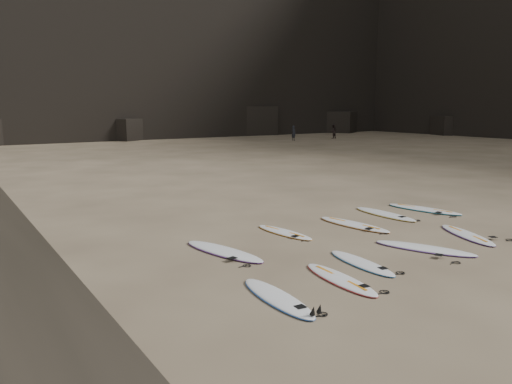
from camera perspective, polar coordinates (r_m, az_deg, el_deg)
ground at (r=13.15m, az=14.99°, el=-7.13°), size 240.00×240.00×0.00m
surfboard_0 at (r=10.04m, az=2.46°, el=-11.92°), size 0.73×2.46×0.09m
surfboard_1 at (r=11.18m, az=9.59°, el=-9.75°), size 0.77×2.42×0.09m
surfboard_2 at (r=12.36m, az=11.94°, el=-7.90°), size 0.74×2.31×0.08m
surfboard_3 at (r=14.00m, az=18.71°, el=-6.08°), size 1.68×2.67×0.10m
surfboard_4 at (r=15.85m, az=22.97°, el=-4.51°), size 1.49×2.53×0.09m
surfboard_5 at (r=13.03m, az=-3.74°, el=-6.73°), size 1.30×2.85×0.10m
surfboard_6 at (r=14.93m, az=3.24°, el=-4.59°), size 0.80×2.31×0.08m
surfboard_7 at (r=16.14m, az=11.11°, el=-3.63°), size 0.98×2.78×0.10m
surfboard_8 at (r=17.91m, az=14.50°, el=-2.42°), size 0.68×2.71×0.10m
surfboard_9 at (r=19.12m, az=18.65°, el=-1.85°), size 1.28×2.88×0.10m
person_a at (r=54.12m, az=4.32°, el=6.74°), size 0.45×0.62×1.59m
person_b at (r=57.74m, az=8.81°, el=6.85°), size 0.83×0.67×1.59m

